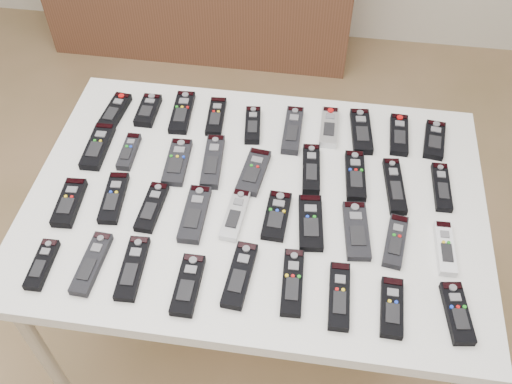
# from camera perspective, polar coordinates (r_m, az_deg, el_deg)

# --- Properties ---
(ground) EXTENTS (4.00, 4.00, 0.00)m
(ground) POSITION_cam_1_polar(r_m,az_deg,el_deg) (2.22, -2.37, -13.65)
(ground) COLOR olive
(ground) RESTS_ON ground
(table) EXTENTS (1.25, 0.88, 0.78)m
(table) POSITION_cam_1_polar(r_m,az_deg,el_deg) (1.61, 0.00, -1.81)
(table) COLOR white
(table) RESTS_ON ground
(remote_0) EXTENTS (0.07, 0.17, 0.02)m
(remote_0) POSITION_cam_1_polar(r_m,az_deg,el_deg) (1.85, -13.97, 7.76)
(remote_0) COLOR black
(remote_0) RESTS_ON table
(remote_1) EXTENTS (0.06, 0.14, 0.02)m
(remote_1) POSITION_cam_1_polar(r_m,az_deg,el_deg) (1.83, -10.74, 8.03)
(remote_1) COLOR black
(remote_1) RESTS_ON table
(remote_2) EXTENTS (0.07, 0.19, 0.02)m
(remote_2) POSITION_cam_1_polar(r_m,az_deg,el_deg) (1.81, -7.40, 7.91)
(remote_2) COLOR black
(remote_2) RESTS_ON table
(remote_3) EXTENTS (0.06, 0.17, 0.02)m
(remote_3) POSITION_cam_1_polar(r_m,az_deg,el_deg) (1.79, -4.02, 7.55)
(remote_3) COLOR black
(remote_3) RESTS_ON table
(remote_4) EXTENTS (0.06, 0.15, 0.02)m
(remote_4) POSITION_cam_1_polar(r_m,az_deg,el_deg) (1.75, -0.33, 6.71)
(remote_4) COLOR black
(remote_4) RESTS_ON table
(remote_5) EXTENTS (0.05, 0.19, 0.02)m
(remote_5) POSITION_cam_1_polar(r_m,az_deg,el_deg) (1.74, 3.68, 6.19)
(remote_5) COLOR black
(remote_5) RESTS_ON table
(remote_6) EXTENTS (0.05, 0.16, 0.02)m
(remote_6) POSITION_cam_1_polar(r_m,az_deg,el_deg) (1.76, 7.32, 6.44)
(remote_6) COLOR #B7B7BC
(remote_6) RESTS_ON table
(remote_7) EXTENTS (0.07, 0.19, 0.02)m
(remote_7) POSITION_cam_1_polar(r_m,az_deg,el_deg) (1.76, 10.48, 5.99)
(remote_7) COLOR black
(remote_7) RESTS_ON table
(remote_8) EXTENTS (0.06, 0.17, 0.02)m
(remote_8) POSITION_cam_1_polar(r_m,az_deg,el_deg) (1.78, 14.11, 5.58)
(remote_8) COLOR black
(remote_8) RESTS_ON table
(remote_9) EXTENTS (0.07, 0.16, 0.02)m
(remote_9) POSITION_cam_1_polar(r_m,az_deg,el_deg) (1.79, 17.41, 4.99)
(remote_9) COLOR black
(remote_9) RESTS_ON table
(remote_10) EXTENTS (0.06, 0.18, 0.02)m
(remote_10) POSITION_cam_1_polar(r_m,az_deg,el_deg) (1.75, -15.54, 4.41)
(remote_10) COLOR black
(remote_10) RESTS_ON table
(remote_11) EXTENTS (0.04, 0.14, 0.02)m
(remote_11) POSITION_cam_1_polar(r_m,az_deg,el_deg) (1.71, -12.59, 3.96)
(remote_11) COLOR black
(remote_11) RESTS_ON table
(remote_12) EXTENTS (0.07, 0.18, 0.02)m
(remote_12) POSITION_cam_1_polar(r_m,az_deg,el_deg) (1.66, -7.88, 3.00)
(remote_12) COLOR black
(remote_12) RESTS_ON table
(remote_13) EXTENTS (0.07, 0.20, 0.02)m
(remote_13) POSITION_cam_1_polar(r_m,az_deg,el_deg) (1.65, -4.35, 3.07)
(remote_13) COLOR black
(remote_13) RESTS_ON table
(remote_14) EXTENTS (0.08, 0.17, 0.02)m
(remote_14) POSITION_cam_1_polar(r_m,az_deg,el_deg) (1.61, -0.23, 2.04)
(remote_14) COLOR black
(remote_14) RESTS_ON table
(remote_15) EXTENTS (0.06, 0.18, 0.02)m
(remote_15) POSITION_cam_1_polar(r_m,az_deg,el_deg) (1.63, 5.54, 2.32)
(remote_15) COLOR black
(remote_15) RESTS_ON table
(remote_16) EXTENTS (0.07, 0.18, 0.02)m
(remote_16) POSITION_cam_1_polar(r_m,az_deg,el_deg) (1.63, 9.90, 1.60)
(remote_16) COLOR black
(remote_16) RESTS_ON table
(remote_17) EXTENTS (0.07, 0.20, 0.02)m
(remote_17) POSITION_cam_1_polar(r_m,az_deg,el_deg) (1.62, 13.68, 0.59)
(remote_17) COLOR black
(remote_17) RESTS_ON table
(remote_18) EXTENTS (0.05, 0.17, 0.02)m
(remote_18) POSITION_cam_1_polar(r_m,az_deg,el_deg) (1.66, 18.07, 0.48)
(remote_18) COLOR black
(remote_18) RESTS_ON table
(remote_19) EXTENTS (0.07, 0.16, 0.02)m
(remote_19) POSITION_cam_1_polar(r_m,az_deg,el_deg) (1.62, -18.17, -1.01)
(remote_19) COLOR black
(remote_19) RESTS_ON table
(remote_20) EXTENTS (0.07, 0.18, 0.02)m
(remote_20) POSITION_cam_1_polar(r_m,az_deg,el_deg) (1.60, -14.03, -0.57)
(remote_20) COLOR black
(remote_20) RESTS_ON table
(remote_21) EXTENTS (0.06, 0.16, 0.02)m
(remote_21) POSITION_cam_1_polar(r_m,az_deg,el_deg) (1.56, -10.37, -1.50)
(remote_21) COLOR black
(remote_21) RESTS_ON table
(remote_22) EXTENTS (0.06, 0.18, 0.02)m
(remote_22) POSITION_cam_1_polar(r_m,az_deg,el_deg) (1.52, -6.15, -2.20)
(remote_22) COLOR black
(remote_22) RESTS_ON table
(remote_23) EXTENTS (0.06, 0.17, 0.02)m
(remote_23) POSITION_cam_1_polar(r_m,az_deg,el_deg) (1.51, -2.09, -2.29)
(remote_23) COLOR #B7B7BC
(remote_23) RESTS_ON table
(remote_24) EXTENTS (0.07, 0.16, 0.02)m
(remote_24) POSITION_cam_1_polar(r_m,az_deg,el_deg) (1.51, 2.07, -2.39)
(remote_24) COLOR black
(remote_24) RESTS_ON table
(remote_25) EXTENTS (0.08, 0.18, 0.02)m
(remote_25) POSITION_cam_1_polar(r_m,az_deg,el_deg) (1.50, 5.48, -3.06)
(remote_25) COLOR black
(remote_25) RESTS_ON table
(remote_26) EXTENTS (0.08, 0.19, 0.02)m
(remote_26) POSITION_cam_1_polar(r_m,az_deg,el_deg) (1.50, 10.01, -3.82)
(remote_26) COLOR black
(remote_26) RESTS_ON table
(remote_27) EXTENTS (0.07, 0.17, 0.02)m
(remote_27) POSITION_cam_1_polar(r_m,az_deg,el_deg) (1.50, 13.77, -4.80)
(remote_27) COLOR black
(remote_27) RESTS_ON table
(remote_28) EXTENTS (0.05, 0.16, 0.02)m
(remote_28) POSITION_cam_1_polar(r_m,az_deg,el_deg) (1.53, 18.38, -5.34)
(remote_28) COLOR silver
(remote_28) RESTS_ON table
(remote_29) EXTENTS (0.05, 0.14, 0.02)m
(remote_29) POSITION_cam_1_polar(r_m,az_deg,el_deg) (1.52, -20.61, -6.80)
(remote_29) COLOR black
(remote_29) RESTS_ON table
(remote_30) EXTENTS (0.05, 0.18, 0.02)m
(remote_30) POSITION_cam_1_polar(r_m,az_deg,el_deg) (1.48, -16.12, -6.87)
(remote_30) COLOR black
(remote_30) RESTS_ON table
(remote_31) EXTENTS (0.06, 0.18, 0.02)m
(remote_31) POSITION_cam_1_polar(r_m,az_deg,el_deg) (1.45, -12.25, -7.44)
(remote_31) COLOR black
(remote_31) RESTS_ON table
(remote_32) EXTENTS (0.06, 0.16, 0.02)m
(remote_32) POSITION_cam_1_polar(r_m,az_deg,el_deg) (1.40, -6.82, -9.21)
(remote_32) COLOR black
(remote_32) RESTS_ON table
(remote_33) EXTENTS (0.07, 0.19, 0.02)m
(remote_33) POSITION_cam_1_polar(r_m,az_deg,el_deg) (1.40, -1.64, -8.29)
(remote_33) COLOR black
(remote_33) RESTS_ON table
(remote_34) EXTENTS (0.06, 0.18, 0.02)m
(remote_34) POSITION_cam_1_polar(r_m,az_deg,el_deg) (1.40, 3.66, -8.99)
(remote_34) COLOR black
(remote_34) RESTS_ON table
(remote_35) EXTENTS (0.05, 0.18, 0.02)m
(remote_35) POSITION_cam_1_polar(r_m,az_deg,el_deg) (1.39, 8.32, -10.25)
(remote_35) COLOR black
(remote_35) RESTS_ON table
(remote_36) EXTENTS (0.05, 0.15, 0.02)m
(remote_36) POSITION_cam_1_polar(r_m,az_deg,el_deg) (1.39, 13.42, -11.17)
(remote_36) COLOR black
(remote_36) RESTS_ON table
(remote_37) EXTENTS (0.07, 0.16, 0.02)m
(remote_37) POSITION_cam_1_polar(r_m,az_deg,el_deg) (1.43, 19.47, -11.34)
(remote_37) COLOR black
(remote_37) RESTS_ON table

